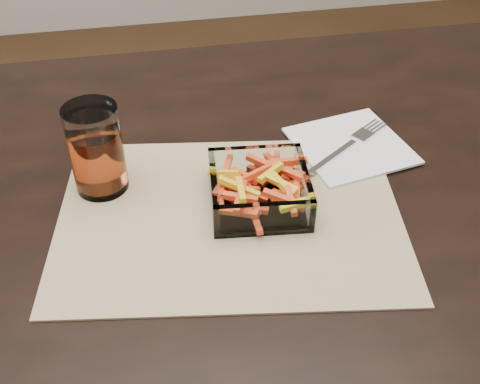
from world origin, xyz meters
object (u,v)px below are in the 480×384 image
Objects in this scene: dining_table at (242,239)px; tumbler at (97,152)px; glass_bowl at (259,191)px; fork at (350,144)px.

dining_table is 0.24m from tumbler.
glass_bowl is 0.19m from fork.
fork is at bearing 3.65° from tumbler.
dining_table is 0.12m from glass_bowl.
dining_table is at bearing 122.90° from glass_bowl.
glass_bowl is at bearing -20.42° from tumbler.
fork is (0.18, 0.07, 0.10)m from dining_table.
fork is at bearing 21.88° from dining_table.
dining_table is 10.23× the size of fork.
tumbler reaches higher than glass_bowl.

